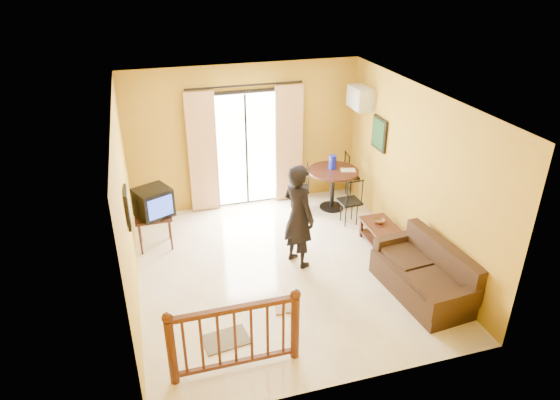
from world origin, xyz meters
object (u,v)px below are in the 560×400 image
object	(u,v)px
television	(153,202)
dining_table	(333,178)
coffee_table	(382,233)
standing_person	(298,216)
sofa	(425,276)

from	to	relation	value
television	dining_table	xyz separation A→B (m)	(3.43, 0.49, -0.20)
television	coffee_table	distance (m)	3.92
coffee_table	standing_person	size ratio (longest dim) A/B	0.51
sofa	television	bearing A→B (deg)	141.02
dining_table	coffee_table	size ratio (longest dim) A/B	1.11
dining_table	standing_person	size ratio (longest dim) A/B	0.57
sofa	standing_person	distance (m)	2.11
dining_table	standing_person	world-z (taller)	standing_person
sofa	coffee_table	bearing A→B (deg)	84.93
sofa	standing_person	world-z (taller)	standing_person
dining_table	coffee_table	xyz separation A→B (m)	(0.29, -1.59, -0.39)
dining_table	sofa	distance (m)	3.01
dining_table	sofa	xyz separation A→B (m)	(0.29, -2.98, -0.34)
sofa	standing_person	size ratio (longest dim) A/B	1.04
dining_table	coffee_table	world-z (taller)	dining_table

